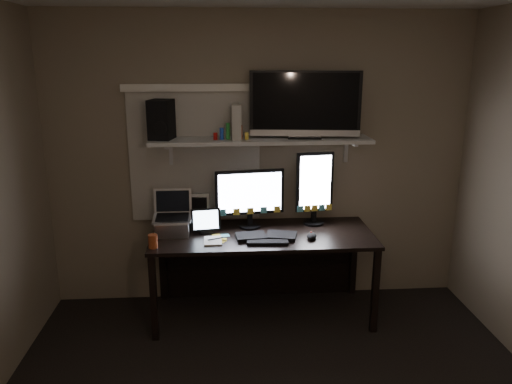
{
  "coord_description": "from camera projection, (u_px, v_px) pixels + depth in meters",
  "views": [
    {
      "loc": [
        -0.32,
        -2.4,
        2.14
      ],
      "look_at": [
        -0.07,
        1.25,
        1.13
      ],
      "focal_mm": 35.0,
      "sensor_mm": 36.0,
      "label": 1
    }
  ],
  "objects": [
    {
      "name": "monitor_portrait",
      "position": [
        315.0,
        188.0,
        4.22
      ],
      "size": [
        0.32,
        0.1,
        0.64
      ],
      "primitive_type": "cube",
      "rotation": [
        0.0,
        0.0,
        0.13
      ],
      "color": "black",
      "rests_on": "desk"
    },
    {
      "name": "game_console",
      "position": [
        236.0,
        122.0,
        4.01
      ],
      "size": [
        0.07,
        0.23,
        0.28
      ],
      "primitive_type": "cube",
      "rotation": [
        0.0,
        0.0,
        -0.01
      ],
      "color": "silver",
      "rests_on": "wall_shelf"
    },
    {
      "name": "back_wall",
      "position": [
        259.0,
        162.0,
        4.29
      ],
      "size": [
        3.6,
        0.0,
        3.6
      ],
      "primitive_type": "plane",
      "rotation": [
        1.57,
        0.0,
        0.0
      ],
      "color": "#776B55",
      "rests_on": "floor"
    },
    {
      "name": "mouse",
      "position": [
        312.0,
        236.0,
        3.95
      ],
      "size": [
        0.11,
        0.13,
        0.04
      ],
      "primitive_type": "ellipsoid",
      "rotation": [
        0.0,
        0.0,
        -0.3
      ],
      "color": "black",
      "rests_on": "desk"
    },
    {
      "name": "wall_shelf",
      "position": [
        261.0,
        140.0,
        4.07
      ],
      "size": [
        1.8,
        0.35,
        0.03
      ],
      "primitive_type": "cube",
      "color": "#B9B8B3",
      "rests_on": "back_wall"
    },
    {
      "name": "monitor_landscape",
      "position": [
        250.0,
        198.0,
        4.15
      ],
      "size": [
        0.58,
        0.14,
        0.51
      ],
      "primitive_type": "cube",
      "rotation": [
        0.0,
        0.0,
        0.13
      ],
      "color": "black",
      "rests_on": "desk"
    },
    {
      "name": "laptop",
      "position": [
        172.0,
        214.0,
        4.01
      ],
      "size": [
        0.31,
        0.25,
        0.34
      ],
      "primitive_type": "cube",
      "rotation": [
        0.0,
        0.0,
        0.0
      ],
      "color": "silver",
      "rests_on": "desk"
    },
    {
      "name": "keyboard",
      "position": [
        266.0,
        236.0,
        3.97
      ],
      "size": [
        0.5,
        0.22,
        0.03
      ],
      "primitive_type": "cube",
      "rotation": [
        0.0,
        0.0,
        -0.06
      ],
      "color": "black",
      "rests_on": "desk"
    },
    {
      "name": "sticky_notes",
      "position": [
        220.0,
        239.0,
        3.95
      ],
      "size": [
        0.3,
        0.23,
        0.0
      ],
      "primitive_type": null,
      "rotation": [
        0.0,
        0.0,
        -0.09
      ],
      "color": "yellow",
      "rests_on": "desk"
    },
    {
      "name": "tv",
      "position": [
        305.0,
        105.0,
        4.01
      ],
      "size": [
        0.91,
        0.26,
        0.54
      ],
      "primitive_type": "cube",
      "rotation": [
        0.0,
        0.0,
        -0.11
      ],
      "color": "black",
      "rests_on": "wall_shelf"
    },
    {
      "name": "bottles",
      "position": [
        231.0,
        132.0,
        3.98
      ],
      "size": [
        0.21,
        0.08,
        0.13
      ],
      "primitive_type": null,
      "rotation": [
        0.0,
        0.0,
        0.17
      ],
      "color": "#A50F0C",
      "rests_on": "wall_shelf"
    },
    {
      "name": "tablet",
      "position": [
        206.0,
        221.0,
        4.05
      ],
      "size": [
        0.25,
        0.13,
        0.21
      ],
      "primitive_type": "cube",
      "rotation": [
        0.0,
        0.0,
        0.14
      ],
      "color": "black",
      "rests_on": "desk"
    },
    {
      "name": "cup",
      "position": [
        153.0,
        241.0,
        3.76
      ],
      "size": [
        0.09,
        0.09,
        0.1
      ],
      "primitive_type": "cylinder",
      "rotation": [
        0.0,
        0.0,
        -0.24
      ],
      "color": "#8E3919",
      "rests_on": "desk"
    },
    {
      "name": "desk",
      "position": [
        261.0,
        248.0,
        4.24
      ],
      "size": [
        1.8,
        0.75,
        0.73
      ],
      "color": "black",
      "rests_on": "floor"
    },
    {
      "name": "file_sorter",
      "position": [
        195.0,
        210.0,
        4.25
      ],
      "size": [
        0.22,
        0.13,
        0.27
      ],
      "primitive_type": "cube",
      "rotation": [
        0.0,
        0.0,
        -0.18
      ],
      "color": "black",
      "rests_on": "desk"
    },
    {
      "name": "speaker",
      "position": [
        161.0,
        120.0,
        3.99
      ],
      "size": [
        0.21,
        0.24,
        0.32
      ],
      "primitive_type": "cube",
      "rotation": [
        0.0,
        0.0,
        -0.22
      ],
      "color": "black",
      "rests_on": "wall_shelf"
    },
    {
      "name": "notepad",
      "position": [
        213.0,
        241.0,
        3.89
      ],
      "size": [
        0.14,
        0.19,
        0.01
      ],
      "primitive_type": "cube",
      "rotation": [
        0.0,
        0.0,
        0.02
      ],
      "color": "white",
      "rests_on": "desk"
    },
    {
      "name": "window_blinds",
      "position": [
        195.0,
        157.0,
        4.23
      ],
      "size": [
        1.1,
        0.02,
        1.1
      ],
      "primitive_type": "cube",
      "color": "beige",
      "rests_on": "back_wall"
    }
  ]
}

